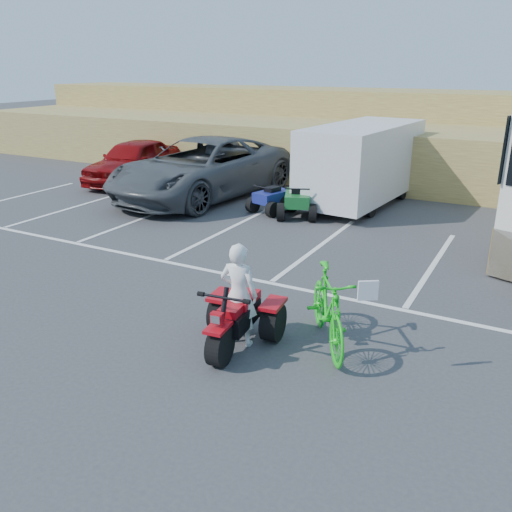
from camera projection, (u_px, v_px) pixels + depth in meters
The scene contains 11 objects.
ground at pixel (204, 332), 8.95m from camera, with size 100.00×100.00×0.00m, color #39393B.
parking_stripes at pixel (339, 265), 11.93m from camera, with size 28.00×5.16×0.01m.
grass_embankment at pixel (421, 138), 21.30m from camera, with size 40.00×8.50×3.10m.
red_trike_atv at pixel (236, 347), 8.48m from camera, with size 1.21×1.61×1.05m, color #AC0912, non-canonical shape.
rider at pixel (239, 295), 8.33m from camera, with size 0.61×0.40×1.66m, color white.
green_dirt_bike at pixel (328, 308), 8.34m from camera, with size 0.59×2.10×1.26m, color #14BF19.
grey_pickup at pixel (202, 168), 17.67m from camera, with size 3.17×6.87×1.91m, color #44484C.
red_car at pixel (134, 161), 19.96m from camera, with size 1.86×4.63×1.58m, color maroon.
cargo_trailer at pixel (362, 162), 16.68m from camera, with size 2.58×5.41×2.44m.
quad_atv_blue at pixel (272, 212), 16.17m from camera, with size 0.97×1.30×0.85m, color navy, non-canonical shape.
quad_atv_green at pixel (297, 217), 15.68m from camera, with size 1.10×1.47×0.96m, color #155F26, non-canonical shape.
Camera 1 is at (4.55, -6.64, 4.19)m, focal length 38.00 mm.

